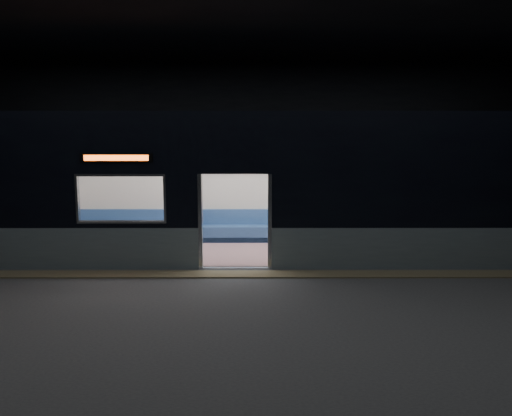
{
  "coord_description": "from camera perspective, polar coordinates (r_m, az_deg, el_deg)",
  "views": [
    {
      "loc": [
        0.43,
        -10.26,
        3.12
      ],
      "look_at": [
        0.45,
        2.3,
        1.12
      ],
      "focal_mm": 38.0,
      "sensor_mm": 36.0,
      "label": 1
    }
  ],
  "objects": [
    {
      "name": "handbag",
      "position": [
        14.07,
        11.46,
        -1.09
      ],
      "size": [
        0.36,
        0.34,
        0.15
      ],
      "primitive_type": "cube",
      "rotation": [
        0.0,
        0.0,
        -0.39
      ],
      "color": "black",
      "rests_on": "passenger"
    },
    {
      "name": "transit_map",
      "position": [
        14.3,
        6.15,
        2.32
      ],
      "size": [
        0.96,
        0.03,
        0.63
      ],
      "primitive_type": "cube",
      "color": "white",
      "rests_on": "metro_car"
    },
    {
      "name": "station_floor",
      "position": [
        10.74,
        -2.4,
        -7.9
      ],
      "size": [
        24.0,
        14.0,
        0.01
      ],
      "primitive_type": "cube",
      "color": "#47494C",
      "rests_on": "ground"
    },
    {
      "name": "passenger",
      "position": [
        14.27,
        11.13,
        -0.38
      ],
      "size": [
        0.44,
        0.75,
        1.45
      ],
      "rotation": [
        0.0,
        0.0,
        0.09
      ],
      "color": "black",
      "rests_on": "metro_car"
    },
    {
      "name": "metro_car",
      "position": [
        12.88,
        -2.01,
        3.34
      ],
      "size": [
        18.0,
        3.04,
        3.35
      ],
      "color": "#85989F",
      "rests_on": "station_floor"
    },
    {
      "name": "tactile_strip",
      "position": [
        11.26,
        -2.29,
        -6.99
      ],
      "size": [
        22.8,
        0.5,
        0.03
      ],
      "primitive_type": "cube",
      "color": "#8C7F59",
      "rests_on": "station_floor"
    },
    {
      "name": "station_envelope",
      "position": [
        10.29,
        -2.54,
        12.05
      ],
      "size": [
        24.0,
        14.0,
        5.0
      ],
      "color": "black",
      "rests_on": "station_floor"
    }
  ]
}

